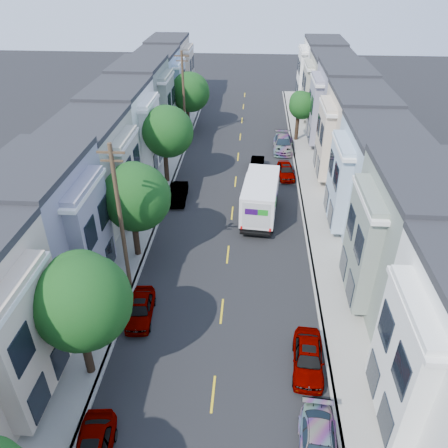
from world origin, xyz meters
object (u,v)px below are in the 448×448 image
utility_pole_far (184,98)px  fedex_truck (260,196)px  parked_right_c (286,171)px  tree_e (189,92)px  parked_left_c (140,309)px  tree_c (135,198)px  tree_far_r (302,106)px  tree_d (167,132)px  tree_b (81,302)px  parked_right_a (318,448)px  parked_right_d (283,144)px  parked_left_d (179,194)px  lead_sedan (257,165)px  parked_right_b (308,358)px  utility_pole_near (121,221)px

utility_pole_far → fedex_truck: utility_pole_far is taller
utility_pole_far → parked_right_c: size_ratio=2.51×
tree_e → parked_left_c: (1.40, -33.15, -3.95)m
tree_c → tree_far_r: bearing=61.1°
parked_left_c → tree_d: bearing=89.9°
tree_b → tree_e: 37.41m
parked_right_a → parked_right_d: bearing=94.0°
tree_e → fedex_truck: size_ratio=0.99×
parked_left_c → tree_c: bearing=98.1°
tree_b → parked_left_d: bearing=85.8°
parked_left_d → parked_right_a: bearing=-69.6°
parked_left_d → parked_right_d: bearing=48.6°
tree_d → utility_pole_far: bearing=90.0°
lead_sedan → parked_right_c: 3.07m
fedex_truck → parked_right_a: fedex_truck is taller
parked_left_c → lead_sedan: bearing=67.5°
tree_c → tree_far_r: size_ratio=1.26×
tree_d → lead_sedan: bearing=20.4°
lead_sedan → parked_right_a: 29.61m
fedex_truck → parked_right_d: 14.82m
tree_d → tree_b: bearing=-90.0°
fedex_truck → parked_left_d: (-7.22, 2.27, -1.23)m
utility_pole_far → parked_right_d: size_ratio=2.00×
utility_pole_far → parked_right_c: utility_pole_far is taller
parked_right_c → fedex_truck: bearing=-112.9°
tree_d → parked_right_b: (11.20, -21.44, -4.39)m
tree_b → utility_pole_far: (0.00, 33.08, 0.17)m
tree_b → parked_right_d: bearing=70.3°
tree_b → parked_right_d: size_ratio=1.47×
parked_left_d → parked_right_d: parked_right_d is taller
tree_c → parked_right_d: bearing=61.7°
lead_sedan → parked_right_d: bearing=66.3°
tree_c → lead_sedan: bearing=61.1°
tree_far_r → tree_e: bearing=167.3°
tree_e → fedex_truck: bearing=-67.3°
utility_pole_far → fedex_truck: 18.71m
tree_e → tree_far_r: (13.20, -2.97, -0.45)m
tree_b → parked_left_d: size_ratio=1.89×
tree_c → utility_pole_near: (0.00, -3.49, 0.31)m
utility_pole_near → parked_right_a: utility_pole_near is taller
utility_pole_far → lead_sedan: (8.36, -7.38, -4.54)m
utility_pole_far → parked_left_c: utility_pole_far is taller
tree_e → parked_right_c: size_ratio=1.75×
utility_pole_far → parked_left_c: bearing=-87.2°
tree_b → parked_left_c: 6.24m
tree_b → parked_right_a: bearing=-18.7°
tree_c → parked_left_d: size_ratio=1.85×
tree_far_r → parked_right_d: bearing=-122.8°
fedex_truck → parked_right_d: size_ratio=1.40×
tree_c → tree_d: size_ratio=0.97×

